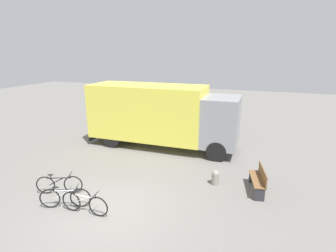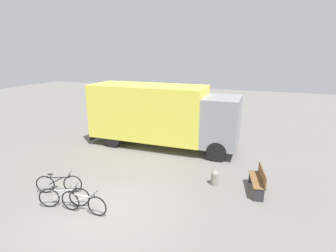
# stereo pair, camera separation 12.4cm
# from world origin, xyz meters

# --- Properties ---
(ground_plane) EXTENTS (60.00, 60.00, 0.00)m
(ground_plane) POSITION_xyz_m (0.00, 0.00, 0.00)
(ground_plane) COLOR slate
(delivery_truck) EXTENTS (7.99, 2.44, 3.32)m
(delivery_truck) POSITION_xyz_m (-0.61, 6.26, 1.83)
(delivery_truck) COLOR #EAE04C
(delivery_truck) RESTS_ON ground
(park_bench) EXTENTS (0.67, 1.51, 0.92)m
(park_bench) POSITION_xyz_m (4.56, 2.96, 0.50)
(park_bench) COLOR brown
(park_bench) RESTS_ON ground
(bicycle_near) EXTENTS (1.57, 0.70, 0.77)m
(bicycle_near) POSITION_xyz_m (-2.27, 0.34, 0.36)
(bicycle_near) COLOR black
(bicycle_near) RESTS_ON ground
(bicycle_middle) EXTENTS (1.56, 0.72, 0.77)m
(bicycle_middle) POSITION_xyz_m (-1.44, -0.31, 0.36)
(bicycle_middle) COLOR black
(bicycle_middle) RESTS_ON ground
(bicycle_far) EXTENTS (1.68, 0.44, 0.77)m
(bicycle_far) POSITION_xyz_m (-0.62, -0.38, 0.36)
(bicycle_far) COLOR black
(bicycle_far) RESTS_ON ground
(bollard_near_bench) EXTENTS (0.30, 0.30, 0.60)m
(bollard_near_bench) POSITION_xyz_m (2.97, 2.95, 0.32)
(bollard_near_bench) COLOR gray
(bollard_near_bench) RESTS_ON ground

